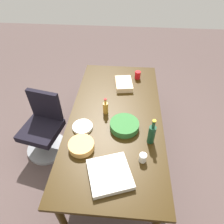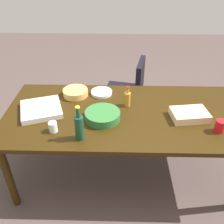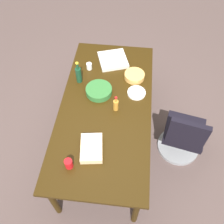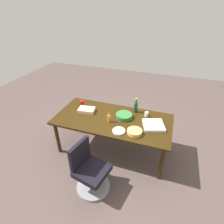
{
  "view_description": "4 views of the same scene",
  "coord_description": "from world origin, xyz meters",
  "px_view_note": "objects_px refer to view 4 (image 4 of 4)",
  "views": [
    {
      "loc": [
        -1.67,
        -0.09,
        2.39
      ],
      "look_at": [
        -0.05,
        0.04,
        0.87
      ],
      "focal_mm": 31.81,
      "sensor_mm": 36.0,
      "label": 1
    },
    {
      "loc": [
        -0.06,
        -1.91,
        2.09
      ],
      "look_at": [
        -0.11,
        -0.03,
        0.8
      ],
      "focal_mm": 39.79,
      "sensor_mm": 36.0,
      "label": 2
    },
    {
      "loc": [
        1.78,
        0.27,
        3.06
      ],
      "look_at": [
        0.13,
        0.09,
        0.85
      ],
      "focal_mm": 39.94,
      "sensor_mm": 36.0,
      "label": 3
    },
    {
      "loc": [
        -0.9,
        2.64,
        2.69
      ],
      "look_at": [
        0.05,
        -0.1,
        0.86
      ],
      "focal_mm": 28.17,
      "sensor_mm": 36.0,
      "label": 4
    }
  ],
  "objects_px": {
    "dressing_bottle": "(109,118)",
    "paper_plate_stack": "(119,131)",
    "conference_table": "(113,122)",
    "sheet_cake": "(87,110)",
    "wine_bottle": "(136,107)",
    "chip_bowl": "(135,132)",
    "pizza_box": "(153,125)",
    "red_solo_cup": "(82,103)",
    "salad_bowl": "(124,116)",
    "paper_cup": "(146,114)",
    "office_chair": "(90,172)"
  },
  "relations": [
    {
      "from": "red_solo_cup",
      "to": "conference_table",
      "type": "bearing_deg",
      "value": 161.83
    },
    {
      "from": "conference_table",
      "to": "sheet_cake",
      "type": "xyz_separation_m",
      "value": [
        0.59,
        -0.07,
        0.11
      ]
    },
    {
      "from": "dressing_bottle",
      "to": "paper_plate_stack",
      "type": "relative_size",
      "value": 0.94
    },
    {
      "from": "sheet_cake",
      "to": "paper_cup",
      "type": "height_order",
      "value": "paper_cup"
    },
    {
      "from": "wine_bottle",
      "to": "sheet_cake",
      "type": "xyz_separation_m",
      "value": [
        0.95,
        0.31,
        -0.08
      ]
    },
    {
      "from": "salad_bowl",
      "to": "sheet_cake",
      "type": "bearing_deg",
      "value": 2.72
    },
    {
      "from": "wine_bottle",
      "to": "paper_cup",
      "type": "relative_size",
      "value": 3.41
    },
    {
      "from": "paper_cup",
      "to": "paper_plate_stack",
      "type": "height_order",
      "value": "paper_cup"
    },
    {
      "from": "dressing_bottle",
      "to": "chip_bowl",
      "type": "relative_size",
      "value": 0.82
    },
    {
      "from": "office_chair",
      "to": "paper_plate_stack",
      "type": "distance_m",
      "value": 0.83
    },
    {
      "from": "wine_bottle",
      "to": "red_solo_cup",
      "type": "height_order",
      "value": "wine_bottle"
    },
    {
      "from": "sheet_cake",
      "to": "paper_cup",
      "type": "bearing_deg",
      "value": -169.35
    },
    {
      "from": "red_solo_cup",
      "to": "paper_plate_stack",
      "type": "xyz_separation_m",
      "value": [
        -1.02,
        0.61,
        -0.04
      ]
    },
    {
      "from": "sheet_cake",
      "to": "conference_table",
      "type": "bearing_deg",
      "value": 173.2
    },
    {
      "from": "office_chair",
      "to": "pizza_box",
      "type": "bearing_deg",
      "value": -130.36
    },
    {
      "from": "red_solo_cup",
      "to": "salad_bowl",
      "type": "bearing_deg",
      "value": 171.19
    },
    {
      "from": "chip_bowl",
      "to": "red_solo_cup",
      "type": "relative_size",
      "value": 2.31
    },
    {
      "from": "dressing_bottle",
      "to": "salad_bowl",
      "type": "bearing_deg",
      "value": -134.64
    },
    {
      "from": "red_solo_cup",
      "to": "office_chair",
      "type": "bearing_deg",
      "value": 120.59
    },
    {
      "from": "paper_cup",
      "to": "salad_bowl",
      "type": "distance_m",
      "value": 0.44
    },
    {
      "from": "dressing_bottle",
      "to": "pizza_box",
      "type": "height_order",
      "value": "dressing_bottle"
    },
    {
      "from": "paper_plate_stack",
      "to": "paper_cup",
      "type": "bearing_deg",
      "value": -119.8
    },
    {
      "from": "dressing_bottle",
      "to": "chip_bowl",
      "type": "xyz_separation_m",
      "value": [
        -0.53,
        0.18,
        -0.05
      ]
    },
    {
      "from": "office_chair",
      "to": "paper_plate_stack",
      "type": "xyz_separation_m",
      "value": [
        -0.29,
        -0.63,
        0.45
      ]
    },
    {
      "from": "wine_bottle",
      "to": "salad_bowl",
      "type": "bearing_deg",
      "value": 58.51
    },
    {
      "from": "sheet_cake",
      "to": "chip_bowl",
      "type": "distance_m",
      "value": 1.15
    },
    {
      "from": "dressing_bottle",
      "to": "wine_bottle",
      "type": "distance_m",
      "value": 0.64
    },
    {
      "from": "conference_table",
      "to": "pizza_box",
      "type": "bearing_deg",
      "value": 179.76
    },
    {
      "from": "office_chair",
      "to": "dressing_bottle",
      "type": "height_order",
      "value": "dressing_bottle"
    },
    {
      "from": "red_solo_cup",
      "to": "paper_plate_stack",
      "type": "distance_m",
      "value": 1.19
    },
    {
      "from": "pizza_box",
      "to": "paper_plate_stack",
      "type": "bearing_deg",
      "value": 13.36
    },
    {
      "from": "conference_table",
      "to": "wine_bottle",
      "type": "height_order",
      "value": "wine_bottle"
    },
    {
      "from": "red_solo_cup",
      "to": "paper_plate_stack",
      "type": "bearing_deg",
      "value": 149.29
    },
    {
      "from": "sheet_cake",
      "to": "salad_bowl",
      "type": "distance_m",
      "value": 0.78
    },
    {
      "from": "chip_bowl",
      "to": "wine_bottle",
      "type": "bearing_deg",
      "value": -78.65
    },
    {
      "from": "wine_bottle",
      "to": "chip_bowl",
      "type": "xyz_separation_m",
      "value": [
        -0.14,
        0.68,
        -0.08
      ]
    },
    {
      "from": "dressing_bottle",
      "to": "salad_bowl",
      "type": "height_order",
      "value": "dressing_bottle"
    },
    {
      "from": "paper_cup",
      "to": "red_solo_cup",
      "type": "distance_m",
      "value": 1.39
    },
    {
      "from": "wine_bottle",
      "to": "paper_cup",
      "type": "xyz_separation_m",
      "value": [
        -0.24,
        0.09,
        -0.07
      ]
    },
    {
      "from": "office_chair",
      "to": "dressing_bottle",
      "type": "bearing_deg",
      "value": -91.61
    },
    {
      "from": "wine_bottle",
      "to": "paper_plate_stack",
      "type": "xyz_separation_m",
      "value": [
        0.13,
        0.73,
        -0.1
      ]
    },
    {
      "from": "paper_cup",
      "to": "salad_bowl",
      "type": "xyz_separation_m",
      "value": [
        0.4,
        0.19,
        -0.01
      ]
    },
    {
      "from": "dressing_bottle",
      "to": "pizza_box",
      "type": "bearing_deg",
      "value": -171.64
    },
    {
      "from": "wine_bottle",
      "to": "red_solo_cup",
      "type": "xyz_separation_m",
      "value": [
        1.15,
        0.12,
        -0.06
      ]
    },
    {
      "from": "office_chair",
      "to": "salad_bowl",
      "type": "relative_size",
      "value": 2.82
    },
    {
      "from": "dressing_bottle",
      "to": "wine_bottle",
      "type": "relative_size",
      "value": 0.68
    },
    {
      "from": "conference_table",
      "to": "sheet_cake",
      "type": "height_order",
      "value": "sheet_cake"
    },
    {
      "from": "red_solo_cup",
      "to": "paper_cup",
      "type": "bearing_deg",
      "value": -178.64
    },
    {
      "from": "chip_bowl",
      "to": "dressing_bottle",
      "type": "bearing_deg",
      "value": -19.1
    },
    {
      "from": "office_chair",
      "to": "chip_bowl",
      "type": "xyz_separation_m",
      "value": [
        -0.55,
        -0.68,
        0.47
      ]
    }
  ]
}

